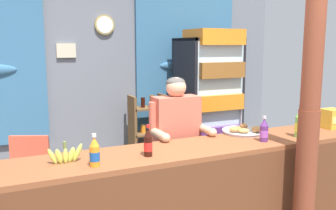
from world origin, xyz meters
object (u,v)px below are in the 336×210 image
shopkeeper (176,135)px  snack_box_choco_powder (332,119)px  drink_fridge (209,98)px  bottle_shelf_rack (148,135)px  pastry_tray (244,131)px  soda_bottle_cola (148,143)px  plastic_lawn_chair (27,172)px  soda_bottle_lime_soda (301,123)px  soda_bottle_grape_soda (264,131)px  banana_bunch (66,155)px  stall_counter (194,197)px  soda_bottle_orange_soda (95,153)px  timber_post (309,117)px

shopkeeper → snack_box_choco_powder: (1.51, -0.47, 0.12)m
drink_fridge → bottle_shelf_rack: bearing=159.6°
pastry_tray → soda_bottle_cola: bearing=-164.5°
bottle_shelf_rack → plastic_lawn_chair: 1.69m
plastic_lawn_chair → soda_bottle_lime_soda: size_ratio=2.89×
soda_bottle_grape_soda → soda_bottle_cola: soda_bottle_cola is taller
soda_bottle_grape_soda → banana_bunch: size_ratio=0.85×
stall_counter → plastic_lawn_chair: bearing=126.9°
soda_bottle_grape_soda → soda_bottle_lime_soda: bearing=-2.5°
plastic_lawn_chair → soda_bottle_orange_soda: size_ratio=3.72×
soda_bottle_cola → plastic_lawn_chair: bearing=117.5°
snack_box_choco_powder → pastry_tray: 0.95m
drink_fridge → soda_bottle_orange_soda: (-2.02, -1.82, -0.02)m
soda_bottle_orange_soda → banana_bunch: size_ratio=0.88×
shopkeeper → soda_bottle_grape_soda: shopkeeper is taller
shopkeeper → banana_bunch: shopkeeper is taller
drink_fridge → soda_bottle_orange_soda: 2.72m
soda_bottle_cola → timber_post: bearing=-15.8°
drink_fridge → shopkeeper: (-1.08, -1.18, -0.14)m
timber_post → soda_bottle_cola: bearing=164.2°
stall_counter → timber_post: 1.12m
timber_post → banana_bunch: (-1.83, 0.45, -0.20)m
drink_fridge → soda_bottle_cola: 2.38m
bottle_shelf_rack → soda_bottle_lime_soda: (0.65, -2.09, 0.51)m
shopkeeper → stall_counter: bearing=-103.1°
timber_post → stall_counter: bearing=160.1°
timber_post → soda_bottle_lime_soda: (0.23, 0.31, -0.14)m
soda_bottle_grape_soda → pastry_tray: size_ratio=0.55×
drink_fridge → soda_bottle_lime_soda: (-0.13, -1.80, 0.01)m
stall_counter → plastic_lawn_chair: (-1.16, 1.54, -0.12)m
snack_box_choco_powder → shopkeeper: bearing=162.6°
shopkeeper → pastry_tray: bearing=-24.6°
drink_fridge → soda_bottle_orange_soda: bearing=-137.9°
timber_post → bottle_shelf_rack: 2.52m
drink_fridge → banana_bunch: 2.74m
plastic_lawn_chair → pastry_tray: bearing=-32.4°
stall_counter → shopkeeper: bearing=76.9°
soda_bottle_lime_soda → soda_bottle_cola: 1.47m
soda_bottle_lime_soda → pastry_tray: size_ratio=0.73×
drink_fridge → snack_box_choco_powder: bearing=-75.6°
soda_bottle_lime_soda → pastry_tray: (-0.36, 0.35, -0.10)m
soda_bottle_orange_soda → bottle_shelf_rack: bearing=59.7°
stall_counter → bottle_shelf_rack: bearing=78.1°
soda_bottle_grape_soda → banana_bunch: bearing=175.7°
soda_bottle_grape_soda → pastry_tray: (0.03, 0.33, -0.07)m
stall_counter → soda_bottle_orange_soda: (-0.79, -0.03, 0.48)m
drink_fridge → plastic_lawn_chair: bearing=-173.9°
drink_fridge → stall_counter: bearing=-124.3°
stall_counter → pastry_tray: 0.90m
soda_bottle_grape_soda → soda_bottle_orange_soda: bearing=-178.5°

